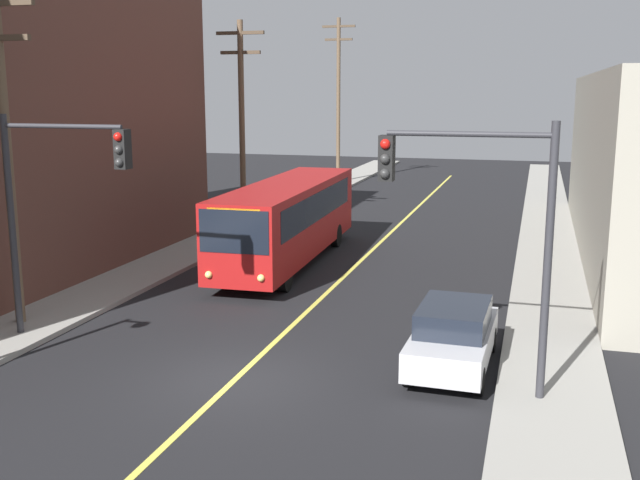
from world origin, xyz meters
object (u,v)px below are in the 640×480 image
at_px(utility_pole_near, 6,140).
at_px(utility_pole_far, 338,94).
at_px(traffic_signal_left_corner, 58,186).
at_px(traffic_signal_right_corner, 476,207).
at_px(utility_pole_mid, 242,115).
at_px(city_bus, 288,218).
at_px(parked_car_silver, 453,335).

relative_size(utility_pole_near, utility_pole_far, 0.82).
relative_size(utility_pole_near, traffic_signal_left_corner, 1.58).
xyz_separation_m(utility_pole_far, traffic_signal_right_corner, (12.82, -36.83, -2.19)).
xyz_separation_m(utility_pole_mid, utility_pole_far, (-0.21, 18.96, 0.92)).
distance_m(city_bus, traffic_signal_left_corner, 11.41).
bearing_deg(parked_car_silver, utility_pole_near, -179.17).
xyz_separation_m(utility_pole_far, traffic_signal_left_corner, (2.00, -36.18, -2.19)).
bearing_deg(utility_pole_mid, traffic_signal_left_corner, -84.06).
distance_m(utility_pole_mid, traffic_signal_right_corner, 21.91).
bearing_deg(city_bus, parked_car_silver, -52.26).
height_order(utility_pole_near, traffic_signal_left_corner, utility_pole_near).
distance_m(city_bus, traffic_signal_right_corner, 14.25).
distance_m(city_bus, utility_pole_far, 26.23).
xyz_separation_m(utility_pole_mid, traffic_signal_left_corner, (1.79, -17.23, -1.28)).
bearing_deg(city_bus, traffic_signal_left_corner, -104.06).
bearing_deg(utility_pole_far, traffic_signal_right_corner, -70.80).
xyz_separation_m(utility_pole_near, traffic_signal_left_corner, (2.16, -0.84, -1.08)).
bearing_deg(utility_pole_far, traffic_signal_left_corner, -86.84).
bearing_deg(utility_pole_mid, utility_pole_far, 90.63).
distance_m(traffic_signal_left_corner, traffic_signal_right_corner, 10.84).
bearing_deg(traffic_signal_left_corner, utility_pole_far, 93.16).
bearing_deg(utility_pole_near, traffic_signal_left_corner, -21.10).
relative_size(utility_pole_mid, traffic_signal_left_corner, 1.64).
relative_size(city_bus, parked_car_silver, 2.75).
distance_m(parked_car_silver, traffic_signal_left_corner, 10.90).
bearing_deg(city_bus, traffic_signal_right_corner, -54.67).
distance_m(utility_pole_near, utility_pole_far, 35.37).
relative_size(parked_car_silver, traffic_signal_right_corner, 0.74).
relative_size(utility_pole_near, traffic_signal_right_corner, 1.58).
relative_size(utility_pole_far, traffic_signal_right_corner, 1.94).
relative_size(utility_pole_near, utility_pole_mid, 0.96).
xyz_separation_m(city_bus, traffic_signal_left_corner, (-2.71, -10.80, 2.49)).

